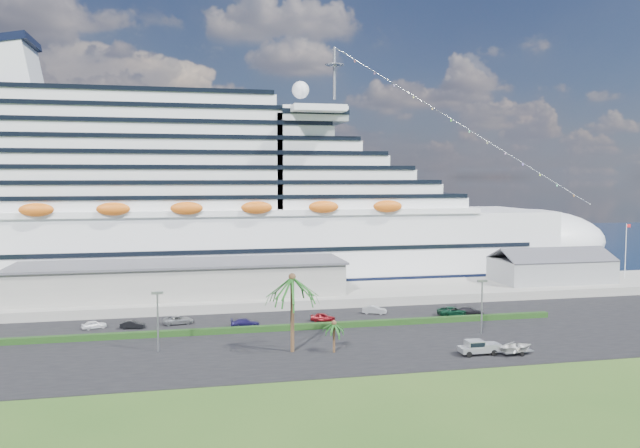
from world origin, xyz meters
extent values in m
plane|color=#2A4F1A|center=(0.00, 0.00, 0.00)|extent=(420.00, 420.00, 0.00)
cube|color=black|center=(0.00, 11.00, 0.06)|extent=(140.00, 38.00, 0.12)
cube|color=gray|center=(0.00, 40.00, 0.90)|extent=(240.00, 20.00, 1.80)
cube|color=black|center=(0.00, 130.00, 0.01)|extent=(420.00, 160.00, 0.02)
cube|color=silver|center=(-20.00, 64.00, 8.00)|extent=(160.00, 30.00, 16.00)
ellipsoid|color=silver|center=(60.00, 64.00, 8.00)|extent=(40.00, 30.00, 16.00)
cube|color=black|center=(-20.00, 64.00, 1.20)|extent=(164.00, 30.60, 2.40)
cube|color=silver|center=(-32.00, 64.00, 29.60)|extent=(128.00, 26.00, 24.80)
cube|color=silver|center=(2.80, 64.00, 37.40)|extent=(14.00, 38.00, 3.20)
cube|color=silver|center=(-60.00, 64.00, 47.00)|extent=(11.58, 14.00, 11.58)
cylinder|color=gray|center=(10.00, 64.00, 48.00)|extent=(0.70, 0.70, 12.00)
ellipsoid|color=#D95F14|center=(-24.00, 48.20, 17.80)|extent=(90.00, 2.40, 2.60)
ellipsoid|color=#D95F14|center=(-24.00, 79.80, 17.80)|extent=(90.00, 2.40, 2.60)
cube|color=black|center=(-20.00, 64.00, 8.80)|extent=(144.00, 30.40, 0.90)
cube|color=gray|center=(-25.00, 40.00, 4.80)|extent=(60.00, 14.00, 6.00)
cube|color=#4C4C54|center=(-25.00, 40.00, 7.90)|extent=(61.00, 15.00, 0.40)
cube|color=gray|center=(52.00, 40.00, 4.20)|extent=(24.00, 12.00, 4.80)
cube|color=#4C4C54|center=(52.00, 37.00, 7.80)|extent=(24.00, 6.31, 2.74)
cube|color=#4C4C54|center=(52.00, 43.00, 7.80)|extent=(24.00, 6.31, 2.74)
cylinder|color=silver|center=(70.00, 40.00, 7.80)|extent=(0.16, 0.16, 12.00)
cube|color=red|center=(70.50, 40.00, 13.40)|extent=(1.00, 0.04, 0.70)
cube|color=black|center=(-8.00, 16.00, 0.57)|extent=(88.00, 1.10, 0.90)
cylinder|color=gray|center=(-28.00, 8.00, 4.12)|extent=(0.24, 0.24, 8.00)
cube|color=gray|center=(-28.00, 8.00, 8.22)|extent=(1.60, 0.35, 0.35)
cylinder|color=gray|center=(20.00, 8.00, 4.12)|extent=(0.24, 0.24, 8.00)
cube|color=gray|center=(20.00, 8.00, 8.22)|extent=(1.60, 0.35, 0.35)
cylinder|color=#47301E|center=(-10.00, 4.00, 5.25)|extent=(0.54, 0.54, 10.50)
sphere|color=#47301E|center=(-10.00, 4.00, 10.50)|extent=(0.98, 0.98, 0.98)
cylinder|color=#47301E|center=(-4.50, 2.50, 2.10)|extent=(0.35, 0.35, 4.20)
sphere|color=#47301E|center=(-4.50, 2.50, 4.20)|extent=(0.73, 0.73, 0.73)
imported|color=white|center=(-38.52, 23.35, 0.76)|extent=(4.04, 2.76, 1.28)
imported|color=black|center=(-32.57, 22.16, 0.74)|extent=(3.94, 1.96, 1.24)
imported|color=gray|center=(-25.55, 23.76, 0.79)|extent=(5.11, 2.95, 1.34)
imported|color=#181344|center=(-15.07, 19.46, 0.79)|extent=(4.81, 2.36, 1.35)
imported|color=maroon|center=(-2.09, 20.80, 0.82)|extent=(4.42, 2.95, 1.40)
imported|color=#95989C|center=(7.94, 24.47, 0.81)|extent=(4.45, 2.97, 1.39)
imported|color=#0C3320|center=(20.94, 20.44, 0.88)|extent=(5.52, 2.65, 1.52)
imported|color=black|center=(23.59, 19.84, 0.85)|extent=(5.45, 3.58, 1.47)
cylinder|color=black|center=(12.45, -3.62, 0.53)|extent=(0.83, 0.29, 0.82)
cylinder|color=black|center=(12.45, -1.66, 0.53)|extent=(0.83, 0.29, 0.82)
cylinder|color=black|center=(16.06, -3.62, 0.53)|extent=(0.83, 0.29, 0.82)
cylinder|color=black|center=(16.06, -1.66, 0.53)|extent=(0.83, 0.29, 0.82)
cube|color=#ABAEB2|center=(14.41, -2.64, 0.89)|extent=(5.58, 2.09, 0.72)
cube|color=#ABAEB2|center=(15.91, -2.64, 1.31)|extent=(2.48, 2.02, 0.57)
cube|color=#ABAEB2|center=(13.69, -2.64, 1.61)|extent=(2.28, 1.97, 0.98)
cube|color=black|center=(13.69, -2.64, 1.72)|extent=(2.07, 2.02, 0.57)
cube|color=#ABAEB2|center=(12.04, -2.64, 1.10)|extent=(0.94, 1.96, 0.36)
cube|color=gray|center=(19.24, -3.72, 0.66)|extent=(4.68, 2.24, 0.12)
cylinder|color=gray|center=(17.19, -3.72, 0.66)|extent=(2.14, 0.36, 0.08)
cylinder|color=black|center=(19.63, -4.60, 0.43)|extent=(0.65, 0.30, 0.63)
cylinder|color=black|center=(19.63, -2.84, 0.43)|extent=(0.65, 0.30, 0.63)
imported|color=silver|center=(19.24, -3.72, 1.23)|extent=(5.38, 4.16, 1.03)
camera|label=1|loc=(-23.67, -78.77, 23.96)|focal=35.00mm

